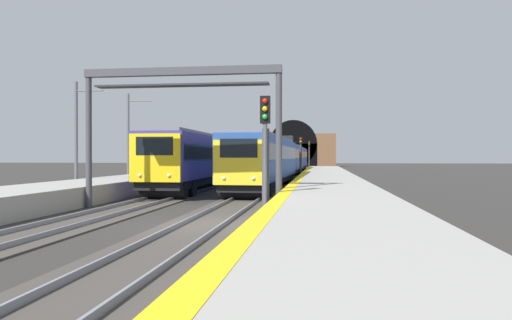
{
  "coord_description": "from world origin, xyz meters",
  "views": [
    {
      "loc": [
        -15.98,
        -3.87,
        2.37
      ],
      "look_at": [
        11.2,
        -0.24,
        2.18
      ],
      "focal_mm": 33.6,
      "sensor_mm": 36.0,
      "label": 1
    }
  ],
  "objects_px": {
    "railway_signal_near": "(265,144)",
    "railway_signal_mid": "(301,154)",
    "overhead_signal_gantry": "(181,100)",
    "railway_signal_far": "(309,152)",
    "catenary_mast_near": "(129,138)",
    "train_main_approaching": "(285,158)",
    "train_adjacent_platform": "(228,158)",
    "catenary_mast_far": "(77,136)"
  },
  "relations": [
    {
      "from": "railway_signal_mid",
      "to": "railway_signal_far",
      "type": "xyz_separation_m",
      "value": [
        41.84,
        0.0,
        0.64
      ]
    },
    {
      "from": "railway_signal_far",
      "to": "overhead_signal_gantry",
      "type": "height_order",
      "value": "overhead_signal_gantry"
    },
    {
      "from": "railway_signal_mid",
      "to": "railway_signal_far",
      "type": "relative_size",
      "value": 0.82
    },
    {
      "from": "railway_signal_near",
      "to": "train_adjacent_platform",
      "type": "bearing_deg",
      "value": -165.91
    },
    {
      "from": "catenary_mast_far",
      "to": "overhead_signal_gantry",
      "type": "bearing_deg",
      "value": -130.54
    },
    {
      "from": "overhead_signal_gantry",
      "to": "catenary_mast_near",
      "type": "height_order",
      "value": "catenary_mast_near"
    },
    {
      "from": "railway_signal_mid",
      "to": "catenary_mast_near",
      "type": "xyz_separation_m",
      "value": [
        -14.88,
        13.42,
        1.18
      ]
    },
    {
      "from": "railway_signal_near",
      "to": "catenary_mast_near",
      "type": "bearing_deg",
      "value": -144.97
    },
    {
      "from": "train_main_approaching",
      "to": "overhead_signal_gantry",
      "type": "distance_m",
      "value": 32.85
    },
    {
      "from": "railway_signal_near",
      "to": "railway_signal_mid",
      "type": "relative_size",
      "value": 1.04
    },
    {
      "from": "train_adjacent_platform",
      "to": "railway_signal_near",
      "type": "height_order",
      "value": "train_adjacent_platform"
    },
    {
      "from": "railway_signal_near",
      "to": "catenary_mast_far",
      "type": "distance_m",
      "value": 17.21
    },
    {
      "from": "overhead_signal_gantry",
      "to": "catenary_mast_near",
      "type": "bearing_deg",
      "value": 29.59
    },
    {
      "from": "catenary_mast_far",
      "to": "train_adjacent_platform",
      "type": "bearing_deg",
      "value": -24.69
    },
    {
      "from": "train_adjacent_platform",
      "to": "railway_signal_near",
      "type": "distance_m",
      "value": 26.64
    },
    {
      "from": "overhead_signal_gantry",
      "to": "train_adjacent_platform",
      "type": "bearing_deg",
      "value": 5.81
    },
    {
      "from": "train_main_approaching",
      "to": "catenary_mast_near",
      "type": "bearing_deg",
      "value": -33.89
    },
    {
      "from": "train_main_approaching",
      "to": "railway_signal_far",
      "type": "bearing_deg",
      "value": 179.0
    },
    {
      "from": "catenary_mast_near",
      "to": "railway_signal_mid",
      "type": "bearing_deg",
      "value": -42.05
    },
    {
      "from": "railway_signal_mid",
      "to": "catenary_mast_far",
      "type": "relative_size",
      "value": 0.63
    },
    {
      "from": "train_main_approaching",
      "to": "railway_signal_near",
      "type": "relative_size",
      "value": 12.64
    },
    {
      "from": "train_main_approaching",
      "to": "catenary_mast_far",
      "type": "xyz_separation_m",
      "value": [
        -24.72,
        11.62,
        1.48
      ]
    },
    {
      "from": "train_adjacent_platform",
      "to": "railway_signal_far",
      "type": "relative_size",
      "value": 7.36
    },
    {
      "from": "railway_signal_mid",
      "to": "catenary_mast_near",
      "type": "height_order",
      "value": "catenary_mast_near"
    },
    {
      "from": "railway_signal_far",
      "to": "catenary_mast_far",
      "type": "bearing_deg",
      "value": -11.65
    },
    {
      "from": "overhead_signal_gantry",
      "to": "railway_signal_mid",
      "type": "bearing_deg",
      "value": -7.56
    },
    {
      "from": "railway_signal_near",
      "to": "overhead_signal_gantry",
      "type": "height_order",
      "value": "overhead_signal_gantry"
    },
    {
      "from": "train_main_approaching",
      "to": "train_adjacent_platform",
      "type": "relative_size",
      "value": 1.47
    },
    {
      "from": "train_main_approaching",
      "to": "railway_signal_far",
      "type": "relative_size",
      "value": 10.79
    },
    {
      "from": "catenary_mast_near",
      "to": "railway_signal_near",
      "type": "bearing_deg",
      "value": -144.97
    },
    {
      "from": "train_main_approaching",
      "to": "railway_signal_mid",
      "type": "relative_size",
      "value": 13.16
    },
    {
      "from": "train_adjacent_platform",
      "to": "overhead_signal_gantry",
      "type": "xyz_separation_m",
      "value": [
        -23.03,
        -2.34,
        2.66
      ]
    },
    {
      "from": "train_main_approaching",
      "to": "railway_signal_mid",
      "type": "height_order",
      "value": "train_main_approaching"
    },
    {
      "from": "catenary_mast_far",
      "to": "railway_signal_near",
      "type": "bearing_deg",
      "value": -128.68
    },
    {
      "from": "train_main_approaching",
      "to": "train_adjacent_platform",
      "type": "bearing_deg",
      "value": -24.37
    },
    {
      "from": "train_main_approaching",
      "to": "catenary_mast_near",
      "type": "distance_m",
      "value": 20.1
    },
    {
      "from": "train_adjacent_platform",
      "to": "catenary_mast_far",
      "type": "bearing_deg",
      "value": -24.9
    },
    {
      "from": "train_main_approaching",
      "to": "overhead_signal_gantry",
      "type": "bearing_deg",
      "value": -2.54
    },
    {
      "from": "train_adjacent_platform",
      "to": "catenary_mast_near",
      "type": "relative_size",
      "value": 5.39
    },
    {
      "from": "train_main_approaching",
      "to": "railway_signal_mid",
      "type": "bearing_deg",
      "value": 52.8
    },
    {
      "from": "railway_signal_mid",
      "to": "catenary_mast_far",
      "type": "height_order",
      "value": "catenary_mast_far"
    },
    {
      "from": "railway_signal_far",
      "to": "catenary_mast_far",
      "type": "height_order",
      "value": "catenary_mast_far"
    }
  ]
}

